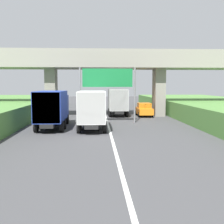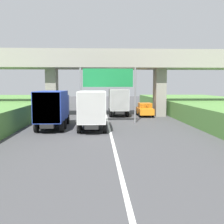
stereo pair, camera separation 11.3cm
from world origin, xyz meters
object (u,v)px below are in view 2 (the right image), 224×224
object	(u,v)px
truck_white	(118,101)
truck_silver	(92,108)
overhead_highway_sign	(108,82)
truck_blue	(53,107)
car_orange	(145,110)

from	to	relation	value
truck_white	truck_silver	xyz separation A→B (m)	(-3.10, -11.49, 0.00)
overhead_highway_sign	truck_blue	size ratio (longest dim) A/B	0.81
overhead_highway_sign	car_orange	world-z (taller)	overhead_highway_sign
truck_silver	car_orange	distance (m)	11.93
overhead_highway_sign	truck_blue	distance (m)	6.53
overhead_highway_sign	car_orange	size ratio (longest dim) A/B	1.43
truck_white	truck_silver	world-z (taller)	same
truck_white	car_orange	distance (m)	3.82
truck_white	car_orange	world-z (taller)	truck_white
overhead_highway_sign	truck_silver	world-z (taller)	overhead_highway_sign
overhead_highway_sign	truck_silver	size ratio (longest dim) A/B	0.81
truck_blue	truck_silver	xyz separation A→B (m)	(3.61, -0.61, 0.00)
truck_silver	truck_white	bearing A→B (deg)	74.88
overhead_highway_sign	truck_white	distance (m)	8.16
overhead_highway_sign	car_orange	bearing A→B (deg)	51.38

